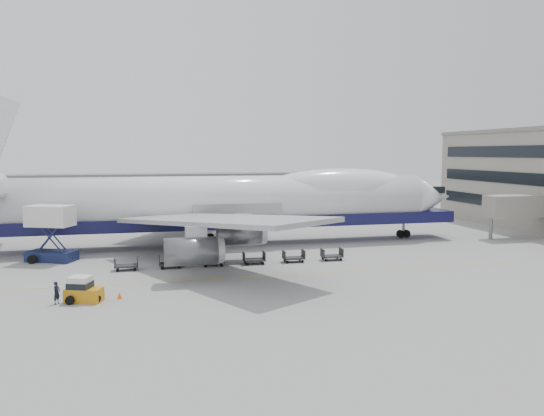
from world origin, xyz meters
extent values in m
plane|color=gray|center=(0.00, 0.00, 0.00)|extent=(260.00, 260.00, 0.00)
cube|color=gold|center=(0.00, -6.00, 0.01)|extent=(60.00, 0.15, 0.01)
cube|color=gray|center=(40.00, 8.00, 4.50)|extent=(9.00, 3.00, 3.00)
cylinder|color=slate|center=(36.00, 8.00, 1.50)|extent=(0.50, 0.50, 3.00)
cube|color=slate|center=(-10.00, 70.00, 3.50)|extent=(110.00, 8.00, 7.00)
cylinder|color=white|center=(0.00, 12.00, 5.70)|extent=(52.00, 6.40, 6.40)
cube|color=#11113F|center=(1.00, 12.00, 3.14)|extent=(60.00, 5.76, 1.50)
cone|color=white|center=(29.00, 12.00, 5.70)|extent=(6.00, 6.40, 6.40)
ellipsoid|color=white|center=(15.60, 12.00, 7.46)|extent=(20.67, 5.78, 4.56)
cube|color=#9EA0A3|center=(-3.00, -2.28, 5.10)|extent=(20.35, 26.74, 2.26)
cube|color=#9EA0A3|center=(-3.00, 26.28, 5.10)|extent=(20.35, 26.74, 2.26)
cylinder|color=#595B60|center=(-6.00, 31.00, 2.90)|extent=(4.80, 2.60, 2.60)
cylinder|color=#595B60|center=(0.00, 22.00, 2.90)|extent=(4.80, 2.60, 2.60)
cylinder|color=#595B60|center=(0.00, 2.00, 2.90)|extent=(4.80, 2.60, 2.60)
cylinder|color=#595B60|center=(-6.00, -7.00, 2.90)|extent=(4.80, 2.60, 2.60)
cylinder|color=slate|center=(25.00, 12.00, 1.25)|extent=(0.36, 0.36, 2.50)
cylinder|color=black|center=(25.00, 12.00, 0.55)|extent=(1.10, 0.45, 1.10)
cylinder|color=slate|center=(-3.00, 9.00, 1.25)|extent=(0.36, 0.36, 2.50)
cylinder|color=black|center=(-3.00, 9.00, 0.55)|extent=(1.10, 0.45, 1.10)
cylinder|color=slate|center=(-3.00, 15.00, 1.25)|extent=(0.36, 0.36, 2.50)
cylinder|color=black|center=(-3.00, 15.00, 0.55)|extent=(1.10, 0.45, 1.10)
cube|color=#172046|center=(-20.10, 6.24, 0.56)|extent=(5.69, 4.29, 1.13)
cube|color=silver|center=(-20.10, 6.24, 5.00)|extent=(5.39, 4.31, 2.26)
cube|color=#172046|center=(-20.10, 5.12, 2.80)|extent=(3.41, 1.55, 4.05)
cube|color=#172046|center=(-20.10, 7.37, 2.80)|extent=(3.41, 1.55, 4.05)
cube|color=slate|center=(-20.10, 7.89, 5.00)|extent=(2.75, 2.10, 0.15)
cylinder|color=black|center=(-21.95, 5.22, 0.46)|extent=(0.92, 0.36, 0.92)
cylinder|color=black|center=(-21.95, 7.27, 0.46)|extent=(0.92, 0.36, 0.92)
cylinder|color=black|center=(-18.25, 5.22, 0.46)|extent=(0.92, 0.36, 0.92)
cylinder|color=black|center=(-18.25, 7.27, 0.46)|extent=(0.92, 0.36, 0.92)
cube|color=#C47E12|center=(-14.87, -11.33, 0.55)|extent=(3.13, 2.36, 1.09)
cube|color=silver|center=(-15.15, -11.22, 1.54)|extent=(1.97, 1.86, 0.99)
cube|color=black|center=(-15.15, -11.22, 1.34)|extent=(2.10, 1.98, 0.50)
cylinder|color=black|center=(-15.86, -11.97, 0.35)|extent=(0.70, 0.30, 0.70)
cylinder|color=black|center=(-15.86, -10.68, 0.35)|extent=(0.70, 0.30, 0.70)
cylinder|color=black|center=(-13.87, -11.97, 0.35)|extent=(0.70, 0.30, 0.70)
cylinder|color=black|center=(-13.87, -10.68, 0.35)|extent=(0.70, 0.30, 0.70)
imported|color=black|center=(-16.87, -11.53, 0.90)|extent=(0.70, 0.78, 1.79)
cone|color=#F45E0C|center=(-12.15, -11.13, 0.29)|extent=(0.37, 0.37, 0.58)
cube|color=#F45E0C|center=(-12.15, -11.13, 0.02)|extent=(0.39, 0.39, 0.03)
cube|color=#2D2D30|center=(-11.98, -0.38, 0.45)|extent=(2.30, 1.35, 0.18)
cube|color=#2D2D30|center=(-13.08, -0.38, 0.85)|extent=(0.08, 1.35, 0.90)
cube|color=#2D2D30|center=(-10.88, -0.38, 0.85)|extent=(0.08, 1.35, 0.90)
cylinder|color=black|center=(-12.83, -0.93, 0.15)|extent=(0.30, 0.12, 0.30)
cylinder|color=black|center=(-12.83, 0.17, 0.15)|extent=(0.30, 0.12, 0.30)
cylinder|color=black|center=(-11.13, -0.93, 0.15)|extent=(0.30, 0.12, 0.30)
cylinder|color=black|center=(-11.13, 0.17, 0.15)|extent=(0.30, 0.12, 0.30)
cube|color=#2D2D30|center=(-7.59, -0.38, 0.45)|extent=(2.30, 1.35, 0.18)
cube|color=#2D2D30|center=(-8.69, -0.38, 0.85)|extent=(0.08, 1.35, 0.90)
cube|color=#2D2D30|center=(-6.49, -0.38, 0.85)|extent=(0.08, 1.35, 0.90)
cylinder|color=black|center=(-8.44, -0.93, 0.15)|extent=(0.30, 0.12, 0.30)
cylinder|color=black|center=(-8.44, 0.17, 0.15)|extent=(0.30, 0.12, 0.30)
cylinder|color=black|center=(-6.74, -0.93, 0.15)|extent=(0.30, 0.12, 0.30)
cylinder|color=black|center=(-6.74, 0.17, 0.15)|extent=(0.30, 0.12, 0.30)
cube|color=#2D2D30|center=(-3.20, -0.38, 0.45)|extent=(2.30, 1.35, 0.18)
cube|color=#2D2D30|center=(-4.30, -0.38, 0.85)|extent=(0.08, 1.35, 0.90)
cube|color=#2D2D30|center=(-2.10, -0.38, 0.85)|extent=(0.08, 1.35, 0.90)
cylinder|color=black|center=(-4.05, -0.93, 0.15)|extent=(0.30, 0.12, 0.30)
cylinder|color=black|center=(-4.05, 0.17, 0.15)|extent=(0.30, 0.12, 0.30)
cylinder|color=black|center=(-2.35, -0.93, 0.15)|extent=(0.30, 0.12, 0.30)
cylinder|color=black|center=(-2.35, 0.17, 0.15)|extent=(0.30, 0.12, 0.30)
cube|color=#2D2D30|center=(1.20, -0.38, 0.45)|extent=(2.30, 1.35, 0.18)
cube|color=#2D2D30|center=(0.10, -0.38, 0.85)|extent=(0.08, 1.35, 0.90)
cube|color=#2D2D30|center=(2.30, -0.38, 0.85)|extent=(0.08, 1.35, 0.90)
cylinder|color=black|center=(0.35, -0.93, 0.15)|extent=(0.30, 0.12, 0.30)
cylinder|color=black|center=(0.35, 0.17, 0.15)|extent=(0.30, 0.12, 0.30)
cylinder|color=black|center=(2.05, -0.93, 0.15)|extent=(0.30, 0.12, 0.30)
cylinder|color=black|center=(2.05, 0.17, 0.15)|extent=(0.30, 0.12, 0.30)
cube|color=#2D2D30|center=(5.59, -0.38, 0.45)|extent=(2.30, 1.35, 0.18)
cube|color=#2D2D30|center=(4.49, -0.38, 0.85)|extent=(0.08, 1.35, 0.90)
cube|color=#2D2D30|center=(6.69, -0.38, 0.85)|extent=(0.08, 1.35, 0.90)
cylinder|color=black|center=(4.74, -0.93, 0.15)|extent=(0.30, 0.12, 0.30)
cylinder|color=black|center=(4.74, 0.17, 0.15)|extent=(0.30, 0.12, 0.30)
cylinder|color=black|center=(6.44, -0.93, 0.15)|extent=(0.30, 0.12, 0.30)
cylinder|color=black|center=(6.44, 0.17, 0.15)|extent=(0.30, 0.12, 0.30)
cube|color=#2D2D30|center=(9.98, -0.38, 0.45)|extent=(2.30, 1.35, 0.18)
cube|color=#2D2D30|center=(8.88, -0.38, 0.85)|extent=(0.08, 1.35, 0.90)
cube|color=#2D2D30|center=(11.08, -0.38, 0.85)|extent=(0.08, 1.35, 0.90)
cylinder|color=black|center=(9.13, -0.93, 0.15)|extent=(0.30, 0.12, 0.30)
cylinder|color=black|center=(9.13, 0.17, 0.15)|extent=(0.30, 0.12, 0.30)
cylinder|color=black|center=(10.83, -0.93, 0.15)|extent=(0.30, 0.12, 0.30)
cylinder|color=black|center=(10.83, 0.17, 0.15)|extent=(0.30, 0.12, 0.30)
camera|label=1|loc=(-9.77, -55.00, 11.87)|focal=35.00mm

